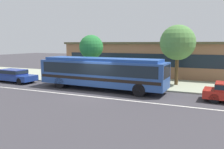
% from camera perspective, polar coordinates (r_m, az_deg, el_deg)
% --- Properties ---
extents(ground_plane, '(120.00, 120.00, 0.00)m').
position_cam_1_polar(ground_plane, '(17.73, -4.59, -4.93)').
color(ground_plane, '#39373C').
extents(sidewalk_slab, '(60.00, 8.00, 0.12)m').
position_cam_1_polar(sidewalk_slab, '(24.16, 3.54, -1.37)').
color(sidewalk_slab, '#9BA088').
rests_on(sidewalk_slab, ground_plane).
extents(lane_stripe_center, '(56.00, 0.16, 0.01)m').
position_cam_1_polar(lane_stripe_center, '(17.05, -5.88, -5.45)').
color(lane_stripe_center, silver).
rests_on(lane_stripe_center, ground_plane).
extents(transit_bus, '(11.09, 2.85, 2.69)m').
position_cam_1_polar(transit_bus, '(19.17, -2.64, 0.81)').
color(transit_bus, '#2A4C93').
rests_on(transit_bus, ground_plane).
extents(sedan_behind_bus, '(4.80, 2.04, 1.29)m').
position_cam_1_polar(sedan_behind_bus, '(25.10, -23.28, -0.12)').
color(sedan_behind_bus, navy).
rests_on(sedan_behind_bus, ground_plane).
extents(pedestrian_waiting_near_sign, '(0.48, 0.48, 1.61)m').
position_cam_1_polar(pedestrian_waiting_near_sign, '(21.78, 0.55, 0.31)').
color(pedestrian_waiting_near_sign, '#756455').
rests_on(pedestrian_waiting_near_sign, sidewalk_slab).
extents(pedestrian_walking_along_curb, '(0.48, 0.48, 1.67)m').
position_cam_1_polar(pedestrian_walking_along_curb, '(22.19, -1.71, 0.53)').
color(pedestrian_walking_along_curb, navy).
rests_on(pedestrian_walking_along_curb, sidewalk_slab).
extents(bus_stop_sign, '(0.08, 0.44, 2.41)m').
position_cam_1_polar(bus_stop_sign, '(19.71, 8.44, 1.21)').
color(bus_stop_sign, gray).
rests_on(bus_stop_sign, sidewalk_slab).
extents(street_tree_near_stop, '(2.43, 2.43, 4.63)m').
position_cam_1_polar(street_tree_near_stop, '(23.36, -5.21, 6.76)').
color(street_tree_near_stop, brown).
rests_on(street_tree_near_stop, sidewalk_slab).
extents(street_tree_mid_block, '(3.17, 3.17, 5.44)m').
position_cam_1_polar(street_tree_mid_block, '(21.54, 16.09, 7.63)').
color(street_tree_mid_block, brown).
rests_on(street_tree_mid_block, sidewalk_slab).
extents(station_building, '(20.51, 8.84, 4.06)m').
position_cam_1_polar(station_building, '(29.64, 9.82, 4.06)').
color(station_building, '#8A6045').
rests_on(station_building, ground_plane).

